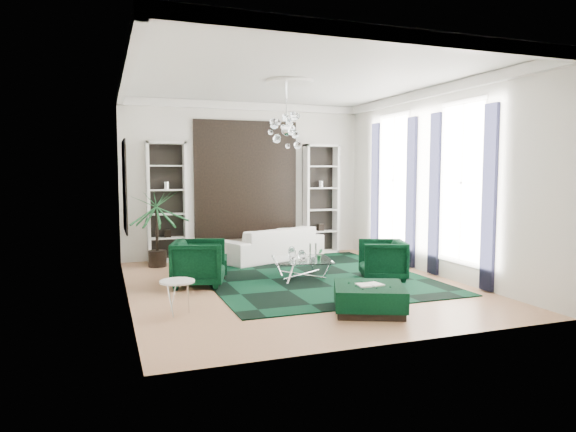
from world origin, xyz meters
name	(u,v)px	position (x,y,z in m)	size (l,w,h in m)	color
floor	(296,285)	(0.00, 0.00, -0.01)	(6.00, 7.00, 0.02)	tan
ceiling	(296,77)	(0.00, 0.00, 3.81)	(6.00, 7.00, 0.02)	white
wall_back	(246,180)	(0.00, 3.51, 1.90)	(6.00, 0.02, 3.80)	silver
wall_front	(399,189)	(0.00, -3.51, 1.90)	(6.00, 0.02, 3.80)	silver
wall_left	(124,184)	(-3.01, 0.00, 1.90)	(0.02, 7.00, 3.80)	silver
wall_right	(434,182)	(3.01, 0.00, 1.90)	(0.02, 7.00, 3.80)	silver
crown_molding	(296,83)	(0.00, 0.00, 3.70)	(6.00, 7.00, 0.18)	white
ceiling_medallion	(290,82)	(0.00, 0.30, 3.77)	(0.90, 0.90, 0.05)	white
tapestry	(246,180)	(0.00, 3.46, 1.90)	(2.50, 0.06, 2.80)	black
shelving_left	(167,202)	(-1.95, 3.31, 1.40)	(0.90, 0.38, 2.80)	white
shelving_right	(321,199)	(1.95, 3.31, 1.40)	(0.90, 0.38, 2.80)	white
painting	(125,186)	(-2.97, 0.60, 1.85)	(0.04, 1.30, 1.60)	black
window_near	(462,183)	(2.99, -0.90, 1.90)	(0.03, 1.10, 2.90)	white
curtain_near_a	(489,198)	(2.96, -1.68, 1.65)	(0.07, 0.30, 3.25)	black
curtain_near_b	(435,194)	(2.96, -0.12, 1.65)	(0.07, 0.30, 3.25)	black
window_far	(394,181)	(2.99, 1.50, 1.90)	(0.03, 1.10, 2.90)	white
curtain_far_a	(411,193)	(2.96, 0.72, 1.65)	(0.07, 0.30, 3.25)	black
curtain_far_b	(375,190)	(2.96, 2.28, 1.65)	(0.07, 0.30, 3.25)	black
rug	(312,276)	(0.56, 0.56, 0.01)	(4.20, 5.00, 0.02)	black
sofa	(271,244)	(0.41, 2.75, 0.39)	(2.64, 1.03, 0.77)	silver
armchair_left	(199,263)	(-1.72, 0.50, 0.43)	(0.91, 0.94, 0.86)	black
armchair_right	(382,260)	(1.75, -0.17, 0.39)	(0.84, 0.86, 0.78)	black
coffee_table	(302,269)	(0.32, 0.49, 0.19)	(1.12, 1.12, 0.38)	white
ottoman_side	(205,267)	(-1.44, 1.33, 0.19)	(0.87, 0.87, 0.38)	black
ottoman_front	(369,299)	(0.37, -2.14, 0.21)	(1.03, 1.03, 0.41)	black
book	(369,284)	(0.37, -2.14, 0.42)	(0.39, 0.26, 0.03)	white
side_table	(177,298)	(-2.35, -1.28, 0.25)	(0.52, 0.52, 0.50)	white
palm	(157,218)	(-2.25, 2.74, 1.09)	(1.36, 1.36, 2.17)	#1E6432
chandelier	(286,131)	(-0.18, 0.02, 2.85)	(0.79, 0.79, 0.71)	white
table_plant	(320,254)	(0.60, 0.26, 0.50)	(0.13, 0.10, 0.23)	#1E6432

